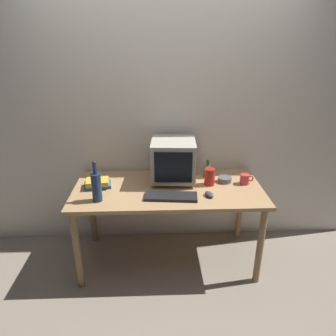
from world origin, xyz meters
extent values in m
plane|color=gray|center=(0.00, 0.00, 0.00)|extent=(6.00, 6.00, 0.00)
cube|color=silver|center=(0.00, 0.44, 1.25)|extent=(4.00, 0.08, 2.50)
cube|color=tan|center=(0.00, 0.00, 0.74)|extent=(1.61, 0.76, 0.03)
cylinder|color=olive|center=(-0.74, -0.32, 0.36)|extent=(0.06, 0.06, 0.72)
cylinder|color=olive|center=(0.74, -0.32, 0.36)|extent=(0.06, 0.06, 0.72)
cylinder|color=olive|center=(-0.74, 0.32, 0.36)|extent=(0.06, 0.06, 0.72)
cylinder|color=olive|center=(0.74, 0.32, 0.36)|extent=(0.06, 0.06, 0.72)
cube|color=#B2AD9E|center=(0.05, 0.15, 0.77)|extent=(0.29, 0.26, 0.03)
cube|color=#B2AD9E|center=(0.05, 0.15, 0.95)|extent=(0.40, 0.40, 0.34)
cube|color=black|center=(0.04, -0.04, 0.95)|extent=(0.31, 0.03, 0.27)
cube|color=black|center=(0.02, -0.19, 0.77)|extent=(0.43, 0.19, 0.02)
ellipsoid|color=#3F3F47|center=(0.33, -0.18, 0.77)|extent=(0.09, 0.11, 0.04)
cylinder|color=navy|center=(-0.56, -0.21, 0.87)|extent=(0.08, 0.08, 0.23)
cylinder|color=navy|center=(-0.56, -0.21, 1.02)|extent=(0.03, 0.03, 0.08)
sphere|color=#262626|center=(-0.56, -0.21, 1.07)|extent=(0.03, 0.03, 0.03)
cylinder|color=#1E4C23|center=(0.37, 0.20, 0.81)|extent=(0.07, 0.07, 0.12)
cylinder|color=#1E4C23|center=(0.37, 0.20, 0.89)|extent=(0.03, 0.03, 0.04)
sphere|color=#262626|center=(0.37, 0.20, 0.92)|extent=(0.03, 0.03, 0.03)
cube|color=#28569E|center=(-0.60, 0.03, 0.77)|extent=(0.24, 0.16, 0.03)
cube|color=gold|center=(-0.60, 0.02, 0.81)|extent=(0.20, 0.16, 0.04)
cylinder|color=#CC383D|center=(0.67, 0.04, 0.80)|extent=(0.08, 0.08, 0.09)
torus|color=#CC383D|center=(0.72, 0.04, 0.80)|extent=(0.06, 0.01, 0.06)
cylinder|color=#595B66|center=(0.51, 0.09, 0.78)|extent=(0.12, 0.12, 0.04)
cylinder|color=#A51E19|center=(0.36, 0.04, 0.83)|extent=(0.09, 0.09, 0.15)
camera|label=1|loc=(-0.09, -2.37, 1.93)|focal=32.89mm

